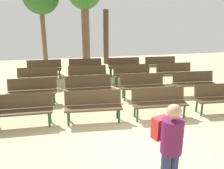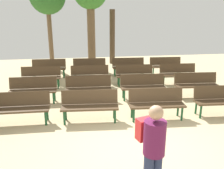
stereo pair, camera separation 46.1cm
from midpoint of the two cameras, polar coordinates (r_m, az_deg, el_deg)
name	(u,v)px [view 2 (the right image)]	position (r m, az deg, el deg)	size (l,w,h in m)	color
ground_plane	(135,148)	(5.50, 8.10, -15.38)	(24.00, 24.00, 0.00)	#CCB789
bench_r0_c0	(20,106)	(6.79, -20.00, -5.07)	(1.61, 0.53, 0.87)	#4C3823
bench_r0_c1	(90,104)	(6.54, -3.52, -4.84)	(1.63, 0.61, 0.87)	#4C3823
bench_r0_c2	(156,102)	(6.86, 12.82, -4.21)	(1.63, 0.60, 0.87)	#4C3823
bench_r0_c3	(221,99)	(7.77, 26.86, -3.15)	(1.63, 0.60, 0.87)	#4C3823
bench_r1_c0	(33,88)	(8.28, -17.47, -0.93)	(1.62, 0.55, 0.87)	#4C3823
bench_r1_c1	(89,87)	(8.10, -4.22, -0.57)	(1.63, 0.57, 0.87)	#4C3823
bench_r1_c2	(143,85)	(8.40, 9.20, -0.12)	(1.63, 0.60, 0.87)	#4C3823
bench_r1_c3	(196,83)	(9.14, 21.48, 0.31)	(1.63, 0.60, 0.87)	#4C3823
bench_r2_c0	(41,76)	(9.93, -15.94, 2.07)	(1.62, 0.54, 0.87)	#4C3823
bench_r2_c1	(90,75)	(9.78, -4.17, 2.47)	(1.62, 0.56, 0.87)	#4C3823
bench_r2_c2	(135,74)	(9.98, 6.93, 2.68)	(1.63, 0.58, 0.87)	#4C3823
bench_r2_c3	(178,72)	(10.59, 17.24, 2.85)	(1.63, 0.59, 0.87)	#4C3823
bench_r3_c0	(49,67)	(11.52, -14.24, 4.17)	(1.61, 0.53, 0.87)	#4C3823
bench_r3_c1	(89,66)	(11.41, -4.45, 4.53)	(1.63, 0.61, 0.87)	#4C3823
bench_r3_c2	(128,66)	(11.58, 5.23, 4.69)	(1.62, 0.56, 0.87)	#4C3823
bench_r3_c3	(166,65)	(12.09, 14.23, 4.75)	(1.63, 0.58, 0.87)	#4C3823
tree_1	(112,37)	(14.42, 1.00, 11.65)	(0.33, 0.33, 3.26)	#4C3A28
visitor_with_backpack	(153,148)	(3.80, 13.57, -14.98)	(0.44, 0.59, 1.65)	navy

